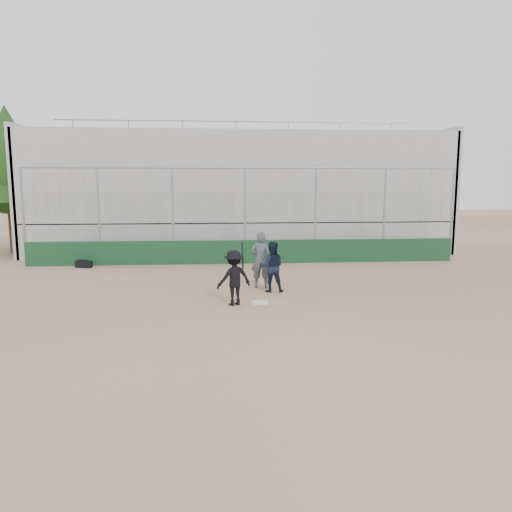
{
  "coord_description": "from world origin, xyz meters",
  "views": [
    {
      "loc": [
        -1.27,
        -13.89,
        3.46
      ],
      "look_at": [
        0.0,
        1.4,
        1.15
      ],
      "focal_mm": 35.0,
      "sensor_mm": 36.0,
      "label": 1
    }
  ],
  "objects": [
    {
      "name": "batter_at_plate",
      "position": [
        -0.75,
        -0.18,
        0.78
      ],
      "size": [
        1.15,
        0.92,
        1.73
      ],
      "color": "black",
      "rests_on": "ground"
    },
    {
      "name": "umpire",
      "position": [
        0.21,
        2.02,
        0.83
      ],
      "size": [
        0.76,
        0.6,
        1.66
      ],
      "primitive_type": "imported",
      "rotation": [
        0.0,
        0.0,
        2.88
      ],
      "color": "#434B55",
      "rests_on": "ground"
    },
    {
      "name": "tree_left",
      "position": [
        -11.0,
        11.0,
        4.39
      ],
      "size": [
        4.48,
        4.48,
        7.0
      ],
      "color": "#392014",
      "rests_on": "ground"
    },
    {
      "name": "home_plate",
      "position": [
        0.0,
        0.0,
        0.01
      ],
      "size": [
        0.44,
        0.44,
        0.02
      ],
      "primitive_type": "cube",
      "color": "white",
      "rests_on": "ground"
    },
    {
      "name": "backstop",
      "position": [
        0.0,
        7.0,
        0.96
      ],
      "size": [
        18.1,
        0.25,
        4.04
      ],
      "color": "#11361B",
      "rests_on": "ground"
    },
    {
      "name": "equipment_bag",
      "position": [
        -6.56,
        6.46,
        0.14
      ],
      "size": [
        0.71,
        0.49,
        0.32
      ],
      "color": "black",
      "rests_on": "ground"
    },
    {
      "name": "bleachers",
      "position": [
        0.0,
        11.95,
        2.92
      ],
      "size": [
        20.25,
        6.7,
        6.98
      ],
      "color": "#9A9A9A",
      "rests_on": "ground"
    },
    {
      "name": "catcher_crouched",
      "position": [
        0.5,
        1.39,
        0.54
      ],
      "size": [
        0.81,
        0.65,
        1.09
      ],
      "color": "black",
      "rests_on": "ground"
    },
    {
      "name": "ground",
      "position": [
        0.0,
        0.0,
        0.0
      ],
      "size": [
        90.0,
        90.0,
        0.0
      ],
      "primitive_type": "plane",
      "color": "#845F48",
      "rests_on": "ground"
    }
  ]
}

